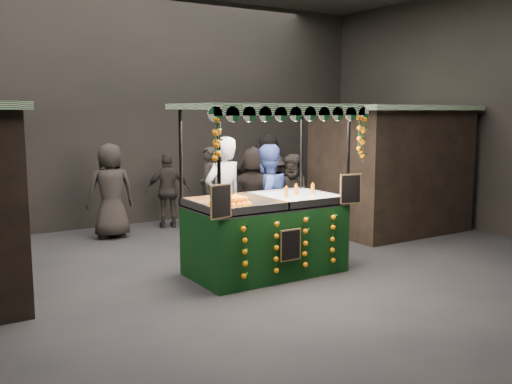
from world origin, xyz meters
TOP-DOWN VIEW (x-y plane):
  - ground at (0.00, 0.00)m, footprint 12.00×12.00m
  - market_hall at (0.00, 0.00)m, footprint 12.10×10.10m
  - neighbour_stall_right at (4.40, 1.50)m, footprint 3.00×2.20m
  - juice_stall at (0.45, 0.15)m, footprint 2.68×1.57m
  - vendor_grey at (0.28, 1.24)m, footprint 0.84×0.65m
  - vendor_blue at (1.08, 1.14)m, footprint 1.00×0.82m
  - shopper_0 at (-2.88, 2.14)m, footprint 0.71×0.59m
  - shopper_1 at (2.16, 1.80)m, footprint 1.02×1.01m
  - shopper_2 at (0.57, 4.20)m, footprint 1.01×0.66m
  - shopper_3 at (2.56, 3.13)m, footprint 1.15×0.91m
  - shopper_4 at (-0.79, 3.87)m, footprint 0.95×0.65m
  - shopper_5 at (1.68, 2.50)m, footprint 1.51×1.60m
  - shopper_6 at (1.51, 4.12)m, footprint 0.48×0.66m
  - shopper_7 at (3.38, 4.57)m, footprint 1.87×1.26m

SIDE VIEW (x-z plane):
  - ground at x=0.00m, z-range 0.00..0.00m
  - shopper_3 at x=2.56m, z-range 0.00..1.56m
  - shopper_2 at x=0.57m, z-range 0.00..1.60m
  - juice_stall at x=0.45m, z-range -0.49..2.10m
  - shopper_0 at x=-2.88m, z-range 0.00..1.66m
  - shopper_1 at x=2.16m, z-range 0.00..1.67m
  - shopper_6 at x=1.51m, z-range 0.00..1.70m
  - shopper_5 at x=1.68m, z-range 0.00..1.80m
  - shopper_4 at x=-0.79m, z-range 0.00..1.87m
  - vendor_blue at x=1.08m, z-range 0.00..1.92m
  - shopper_7 at x=3.38m, z-range 0.00..1.94m
  - vendor_grey at x=0.28m, z-range 0.00..2.07m
  - neighbour_stall_right at x=4.40m, z-range 0.01..2.61m
  - market_hall at x=0.00m, z-range 0.86..5.91m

